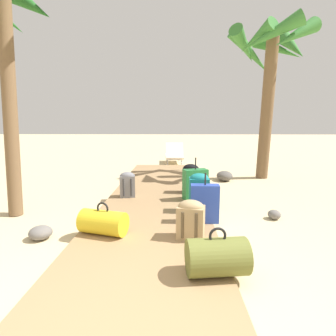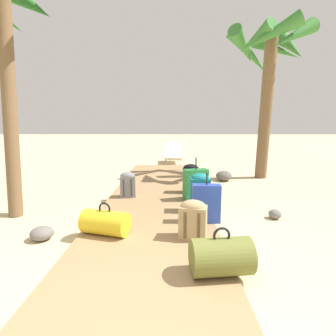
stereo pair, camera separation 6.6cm
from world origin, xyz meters
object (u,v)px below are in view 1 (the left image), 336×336
at_px(backpack_black, 191,178).
at_px(backpack_teal, 199,191).
at_px(suitcase_green, 195,184).
at_px(backpack_tan, 191,218).
at_px(palm_tree_far_right, 268,59).
at_px(duffel_bag_olive, 217,257).
at_px(backpack_grey, 127,184).
at_px(suitcase_blue, 205,203).
at_px(palm_tree_near_left, 4,7).
at_px(duffel_bag_yellow, 103,222).
at_px(lounge_chair, 174,155).

bearing_deg(backpack_black, backpack_teal, -87.08).
bearing_deg(suitcase_green, backpack_tan, -96.42).
height_order(backpack_tan, palm_tree_far_right, palm_tree_far_right).
height_order(backpack_tan, duffel_bag_olive, backpack_tan).
bearing_deg(backpack_grey, duffel_bag_olive, -64.05).
bearing_deg(backpack_teal, suitcase_blue, -85.24).
relative_size(suitcase_green, backpack_grey, 1.62).
bearing_deg(palm_tree_near_left, duffel_bag_yellow, -31.12).
distance_m(backpack_tan, suitcase_blue, 0.60).
bearing_deg(backpack_grey, backpack_tan, -59.38).
xyz_separation_m(duffel_bag_yellow, backpack_black, (1.24, 2.07, 0.15)).
distance_m(backpack_teal, backpack_grey, 1.52).
bearing_deg(lounge_chair, backpack_black, -85.60).
height_order(backpack_teal, palm_tree_far_right, palm_tree_far_right).
bearing_deg(backpack_grey, backpack_black, 15.44).
height_order(suitcase_green, suitcase_blue, suitcase_green).
bearing_deg(backpack_tan, lounge_chair, 91.73).
relative_size(backpack_tan, palm_tree_far_right, 0.12).
height_order(duffel_bag_olive, palm_tree_near_left, palm_tree_near_left).
xyz_separation_m(backpack_grey, palm_tree_near_left, (-1.60, -0.78, 2.80)).
xyz_separation_m(backpack_teal, suitcase_blue, (0.04, -0.47, -0.05)).
relative_size(backpack_tan, duffel_bag_olive, 0.82).
bearing_deg(suitcase_green, lounge_chair, 94.58).
height_order(backpack_tan, lounge_chair, lounge_chair).
distance_m(backpack_grey, palm_tree_far_right, 4.75).
bearing_deg(suitcase_blue, backpack_tan, -112.91).
relative_size(backpack_teal, suitcase_blue, 0.87).
relative_size(backpack_grey, palm_tree_near_left, 0.12).
bearing_deg(suitcase_green, backpack_black, 96.16).
bearing_deg(palm_tree_near_left, backpack_grey, 25.95).
height_order(duffel_bag_yellow, backpack_grey, backpack_grey).
bearing_deg(suitcase_blue, palm_tree_far_right, 60.78).
relative_size(backpack_tan, lounge_chair, 0.31).
xyz_separation_m(backpack_black, duffel_bag_olive, (0.06, -2.96, -0.13)).
bearing_deg(backpack_grey, suitcase_blue, -44.22).
relative_size(backpack_teal, backpack_grey, 1.28).
height_order(backpack_tan, backpack_grey, backpack_tan).
bearing_deg(backpack_grey, lounge_chair, 79.09).
bearing_deg(duffel_bag_olive, lounge_chair, 93.05).
height_order(backpack_black, suitcase_blue, suitcase_blue).
distance_m(duffel_bag_olive, suitcase_blue, 1.35).
relative_size(backpack_black, suitcase_blue, 0.82).
height_order(duffel_bag_yellow, suitcase_blue, suitcase_blue).
distance_m(suitcase_green, backpack_grey, 1.29).
bearing_deg(duffel_bag_yellow, suitcase_blue, 18.66).
xyz_separation_m(backpack_black, palm_tree_near_left, (-2.82, -1.12, 2.75)).
bearing_deg(palm_tree_far_right, backpack_tan, -118.39).
relative_size(suitcase_green, backpack_black, 1.33).
distance_m(suitcase_green, backpack_black, 0.50).
xyz_separation_m(backpack_teal, backpack_black, (-0.06, 1.15, -0.02)).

